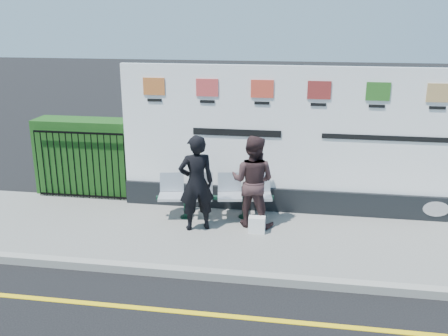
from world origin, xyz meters
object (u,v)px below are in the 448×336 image
bench (215,206)px  woman_right (253,181)px  woman_left (196,183)px

bench → woman_right: 1.04m
woman_left → woman_right: woman_left is taller
woman_left → woman_right: size_ratio=1.03×
bench → woman_right: woman_right is taller
woman_left → bench: bearing=-136.4°
woman_right → woman_left: bearing=31.2°
bench → woman_left: (-0.25, -0.59, 0.68)m
bench → woman_right: size_ratio=1.26×
woman_left → woman_right: (1.03, 0.35, -0.03)m
bench → woman_left: 0.94m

